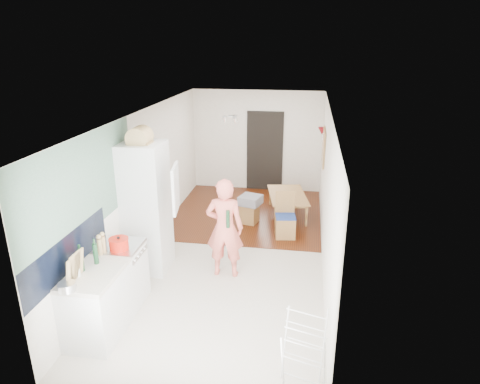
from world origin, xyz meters
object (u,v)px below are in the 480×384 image
(dining_table, at_px, (288,207))
(stool, at_px, (249,213))
(drying_rack, at_px, (304,355))
(dining_chair, at_px, (286,216))
(person, at_px, (225,220))

(dining_table, bearing_deg, stool, 113.67)
(drying_rack, bearing_deg, dining_table, 111.31)
(drying_rack, bearing_deg, dining_chair, 112.76)
(person, bearing_deg, dining_chair, -121.56)
(dining_chair, relative_size, drying_rack, 1.01)
(dining_table, relative_size, dining_chair, 1.31)
(person, height_order, dining_table, person)
(person, xyz_separation_m, stool, (0.10, 2.12, -0.75))
(stool, distance_m, drying_rack, 4.55)
(person, relative_size, drying_rack, 2.21)
(person, height_order, stool, person)
(dining_chair, bearing_deg, person, -128.07)
(dining_chair, height_order, stool, dining_chair)
(person, relative_size, dining_table, 1.67)
(dining_chair, distance_m, drying_rack, 3.84)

